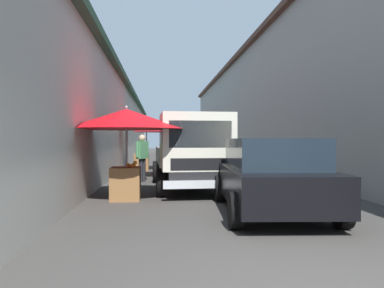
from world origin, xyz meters
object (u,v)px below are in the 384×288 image
object	(u,v)px
fruit_stall_near_left	(126,125)
fruit_stall_far_left	(164,133)
hatchback_car	(270,175)
delivery_truck	(192,154)
vendor_by_crates	(142,155)
fruit_stall_far_right	(146,131)

from	to	relation	value
fruit_stall_near_left	fruit_stall_far_left	world-z (taller)	fruit_stall_near_left
hatchback_car	delivery_truck	world-z (taller)	delivery_truck
hatchback_car	vendor_by_crates	xyz separation A→B (m)	(5.57, 2.74, 0.18)
hatchback_car	fruit_stall_far_left	bearing A→B (deg)	15.96
fruit_stall_far_left	hatchback_car	size ratio (longest dim) A/B	0.58
fruit_stall_near_left	fruit_stall_far_right	size ratio (longest dim) A/B	1.16
hatchback_car	vendor_by_crates	distance (m)	6.21
fruit_stall_far_left	fruit_stall_far_right	distance (m)	3.49
fruit_stall_near_left	delivery_truck	distance (m)	2.08
fruit_stall_far_right	delivery_truck	world-z (taller)	fruit_stall_far_right
fruit_stall_far_right	vendor_by_crates	world-z (taller)	fruit_stall_far_right
fruit_stall_far_right	fruit_stall_near_left	bearing A→B (deg)	179.06
fruit_stall_far_left	delivery_truck	bearing A→B (deg)	-169.91
fruit_stall_near_left	fruit_stall_far_right	world-z (taller)	fruit_stall_far_right
fruit_stall_near_left	hatchback_car	xyz separation A→B (m)	(-1.93, -2.94, -1.05)
fruit_stall_near_left	fruit_stall_far_right	distance (m)	8.43
fruit_stall_far_left	delivery_truck	world-z (taller)	fruit_stall_far_left
delivery_truck	fruit_stall_far_left	bearing A→B (deg)	10.09
fruit_stall_near_left	fruit_stall_far_left	distance (m)	5.13
fruit_stall_far_left	hatchback_car	xyz separation A→B (m)	(-6.97, -1.99, -0.93)
fruit_stall_near_left	vendor_by_crates	world-z (taller)	fruit_stall_near_left
fruit_stall_far_right	hatchback_car	distance (m)	10.79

